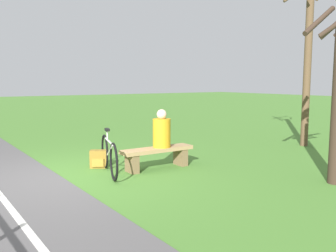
{
  "coord_description": "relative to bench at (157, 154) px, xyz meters",
  "views": [
    {
      "loc": [
        2.14,
        6.81,
        1.86
      ],
      "look_at": [
        -1.38,
        1.53,
        1.08
      ],
      "focal_mm": 39.01,
      "sensor_mm": 36.0,
      "label": 1
    }
  ],
  "objects": [
    {
      "name": "person_seated",
      "position": [
        -0.11,
        0.0,
        0.49
      ],
      "size": [
        0.38,
        0.38,
        0.81
      ],
      "rotation": [
        0.0,
        0.0,
        -0.0
      ],
      "color": "orange",
      "rests_on": "bench"
    },
    {
      "name": "bicycle",
      "position": [
        1.05,
        -0.15,
        0.07
      ],
      "size": [
        0.52,
        1.77,
        0.91
      ],
      "rotation": [
        0.0,
        0.0,
        1.3
      ],
      "color": "black",
      "rests_on": "ground_plane"
    },
    {
      "name": "backpack",
      "position": [
        1.01,
        -0.78,
        -0.12
      ],
      "size": [
        0.41,
        0.36,
        0.38
      ],
      "rotation": [
        0.0,
        0.0,
        5.75
      ],
      "color": "olive",
      "rests_on": "ground_plane"
    },
    {
      "name": "ground_plane",
      "position": [
        1.91,
        -0.33,
        -0.31
      ],
      "size": [
        80.0,
        80.0,
        0.0
      ],
      "primitive_type": "plane",
      "color": "#477A2D"
    },
    {
      "name": "tree_far_right",
      "position": [
        -5.0,
        -0.02,
        2.05
      ],
      "size": [
        1.32,
        1.03,
        4.92
      ],
      "color": "brown",
      "rests_on": "ground_plane"
    },
    {
      "name": "bench",
      "position": [
        0.0,
        0.0,
        0.0
      ],
      "size": [
        1.63,
        0.39,
        0.45
      ],
      "rotation": [
        0.0,
        0.0,
        -0.0
      ],
      "color": "#A88456",
      "rests_on": "ground_plane"
    }
  ]
}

